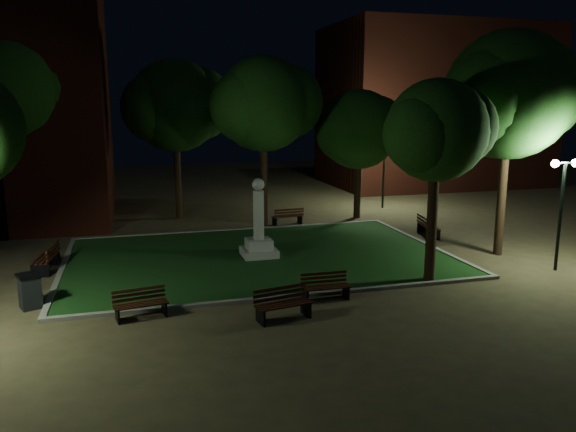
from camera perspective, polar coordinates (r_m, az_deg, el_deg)
name	(u,v)px	position (r m, az deg, el deg)	size (l,w,h in m)	color
ground	(271,271)	(21.29, -1.76, -5.62)	(80.00, 80.00, 0.00)	#473C26
lawn	(259,257)	(23.15, -2.96, -4.13)	(15.00, 10.00, 0.08)	#183E15
lawn_kerb	(259,256)	(23.14, -2.96, -4.08)	(15.40, 10.40, 0.12)	slate
monument	(259,235)	(22.92, -2.99, -1.92)	(1.40, 1.40, 3.20)	#A7A39B
building_far	(433,107)	(45.89, 14.47, 10.70)	(16.00, 10.00, 12.00)	#44160E
tree_north_er	(265,104)	(28.46, -2.31, 11.29)	(5.84, 4.77, 8.59)	black
tree_ne	(360,130)	(30.90, 7.37, 8.71)	(5.28, 4.31, 7.00)	black
tree_east	(512,95)	(24.49, 21.79, 11.34)	(6.30, 5.15, 9.13)	black
tree_se	(439,131)	(19.79, 15.06, 8.35)	(4.27, 3.48, 7.07)	black
tree_nw	(17,90)	(30.07, -25.79, 11.42)	(6.96, 5.68, 9.68)	black
tree_far_north	(177,106)	(31.10, -11.19, 10.93)	(6.05, 4.94, 8.58)	black
lamppost_se	(562,193)	(23.10, 26.11, 2.11)	(1.18, 0.28, 4.21)	black
lamppost_nw	(17,165)	(31.45, -25.83, 4.71)	(1.18, 0.28, 4.59)	black
lamppost_ne	(384,157)	(34.20, 9.74, 5.92)	(1.18, 0.28, 4.40)	black
bench_near_left	(283,305)	(16.59, -0.55, -9.00)	(1.77, 0.90, 0.93)	black
bench_near_right	(325,287)	(18.24, 3.82, -7.23)	(1.57, 0.58, 0.86)	black
bench_west_near	(141,305)	(17.25, -14.75, -8.70)	(1.63, 0.80, 0.85)	black
bench_left_side	(47,259)	(23.03, -23.26, -4.02)	(0.86, 1.90, 1.01)	black
bench_right_side	(427,227)	(27.49, 13.96, -1.09)	(0.94, 1.85, 0.97)	black
bench_far_side	(288,217)	(29.21, -0.03, -0.10)	(1.68, 0.74, 0.89)	black
trash_bin	(30,291)	(19.12, -24.75, -6.92)	(0.83, 0.83, 1.10)	black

